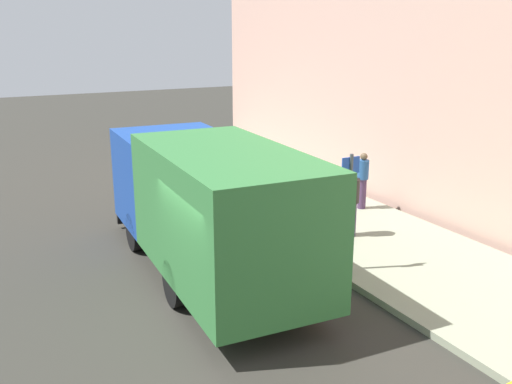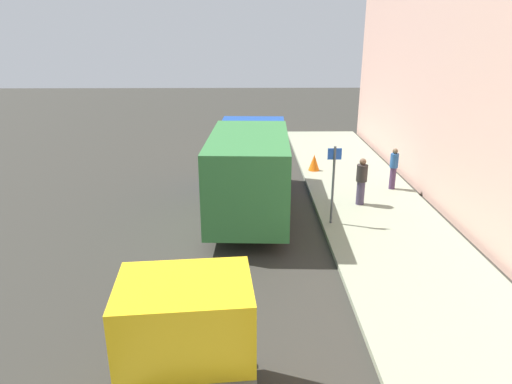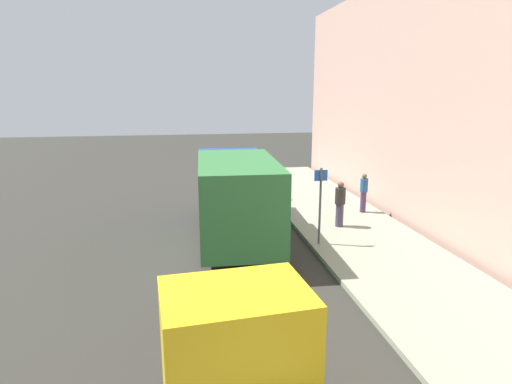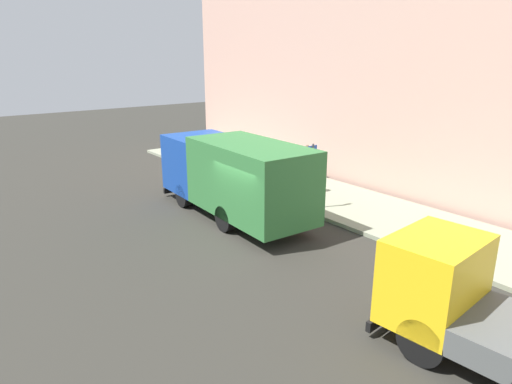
{
  "view_description": "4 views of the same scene",
  "coord_description": "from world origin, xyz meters",
  "px_view_note": "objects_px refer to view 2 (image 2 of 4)",
  "views": [
    {
      "loc": [
        -3.89,
        -9.0,
        5.27
      ],
      "look_at": [
        1.79,
        1.87,
        1.75
      ],
      "focal_mm": 40.38,
      "sensor_mm": 36.0,
      "label": 1
    },
    {
      "loc": [
        0.6,
        -13.41,
        6.13
      ],
      "look_at": [
        0.81,
        0.67,
        1.16
      ],
      "focal_mm": 32.01,
      "sensor_mm": 36.0,
      "label": 2
    },
    {
      "loc": [
        -1.14,
        -12.81,
        5.2
      ],
      "look_at": [
        1.42,
        2.08,
        1.63
      ],
      "focal_mm": 30.33,
      "sensor_mm": 36.0,
      "label": 3
    },
    {
      "loc": [
        -8.71,
        -11.59,
        5.99
      ],
      "look_at": [
        0.81,
        0.78,
        1.21
      ],
      "focal_mm": 31.65,
      "sensor_mm": 36.0,
      "label": 4
    }
  ],
  "objects_px": {
    "pedestrian_walking": "(361,180)",
    "street_sign_post": "(333,179)",
    "large_utility_truck": "(250,166)",
    "traffic_cone_orange": "(314,162)",
    "pedestrian_standing": "(394,168)"
  },
  "relations": [
    {
      "from": "pedestrian_walking",
      "to": "street_sign_post",
      "type": "distance_m",
      "value": 2.27
    },
    {
      "from": "large_utility_truck",
      "to": "traffic_cone_orange",
      "type": "xyz_separation_m",
      "value": [
        2.91,
        4.56,
        -1.16
      ]
    },
    {
      "from": "large_utility_truck",
      "to": "pedestrian_walking",
      "type": "height_order",
      "value": "large_utility_truck"
    },
    {
      "from": "pedestrian_walking",
      "to": "street_sign_post",
      "type": "height_order",
      "value": "street_sign_post"
    },
    {
      "from": "large_utility_truck",
      "to": "pedestrian_walking",
      "type": "relative_size",
      "value": 4.44
    },
    {
      "from": "large_utility_truck",
      "to": "traffic_cone_orange",
      "type": "bearing_deg",
      "value": 59.95
    },
    {
      "from": "pedestrian_walking",
      "to": "pedestrian_standing",
      "type": "bearing_deg",
      "value": 94.58
    },
    {
      "from": "pedestrian_standing",
      "to": "large_utility_truck",
      "type": "bearing_deg",
      "value": -67.63
    },
    {
      "from": "large_utility_truck",
      "to": "street_sign_post",
      "type": "relative_size",
      "value": 2.96
    },
    {
      "from": "traffic_cone_orange",
      "to": "street_sign_post",
      "type": "bearing_deg",
      "value": -92.42
    },
    {
      "from": "pedestrian_standing",
      "to": "street_sign_post",
      "type": "height_order",
      "value": "street_sign_post"
    },
    {
      "from": "pedestrian_walking",
      "to": "pedestrian_standing",
      "type": "relative_size",
      "value": 1.04
    },
    {
      "from": "traffic_cone_orange",
      "to": "street_sign_post",
      "type": "xyz_separation_m",
      "value": [
        -0.26,
        -6.05,
        1.17
      ]
    },
    {
      "from": "traffic_cone_orange",
      "to": "pedestrian_standing",
      "type": "bearing_deg",
      "value": -43.39
    },
    {
      "from": "large_utility_truck",
      "to": "street_sign_post",
      "type": "distance_m",
      "value": 3.04
    }
  ]
}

